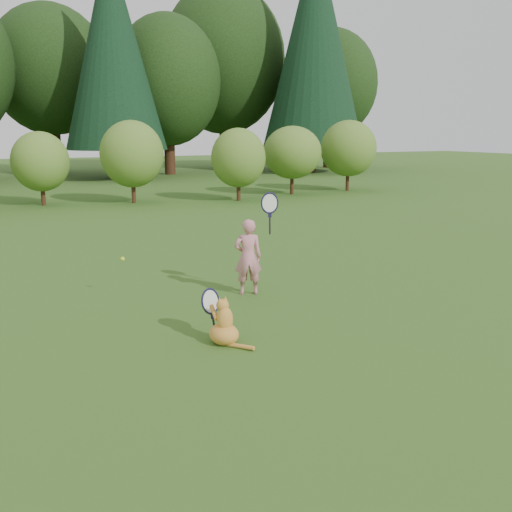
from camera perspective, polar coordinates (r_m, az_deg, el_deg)
name	(u,v)px	position (r m, az deg, el deg)	size (l,w,h in m)	color
ground	(269,324)	(7.22, 1.27, -6.81)	(100.00, 100.00, 0.00)	#2C4A15
shrub_row	(90,162)	(19.37, -16.30, 8.98)	(28.00, 3.00, 2.80)	olive
woodland_backdrop	(45,16)	(29.71, -20.37, 21.55)	(48.00, 10.00, 15.00)	black
child	(249,255)	(8.37, -0.73, 0.09)	(0.65, 0.38, 1.69)	#CE7B88
cat	(223,320)	(6.52, -3.29, -6.37)	(0.46, 0.76, 0.74)	#C27725
tennis_ball	(123,259)	(8.49, -13.20, -0.29)	(0.06, 0.06, 0.06)	#CAE61B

